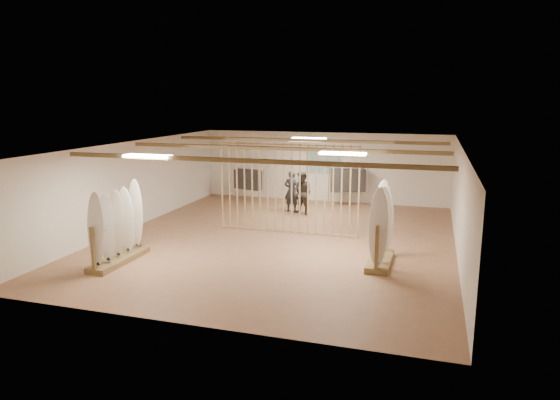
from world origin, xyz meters
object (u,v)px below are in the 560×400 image
(clothing_rack_b, at_px, (348,180))
(shopper_a, at_px, (292,188))
(rack_left, at_px, (118,237))
(rack_right, at_px, (381,238))
(shopper_b, at_px, (302,190))
(clothing_rack_a, at_px, (248,180))

(clothing_rack_b, xyz_separation_m, shopper_a, (-1.82, -1.66, -0.12))
(rack_left, xyz_separation_m, shopper_a, (2.64, 6.98, 0.21))
(shopper_a, bearing_deg, clothing_rack_b, -137.07)
(rack_right, relative_size, shopper_a, 1.16)
(rack_right, xyz_separation_m, shopper_b, (-3.30, 4.83, 0.20))
(clothing_rack_b, bearing_deg, shopper_a, -160.77)
(rack_left, distance_m, rack_right, 6.68)
(rack_right, height_order, clothing_rack_a, rack_right)
(shopper_a, relative_size, shopper_b, 0.99)
(rack_left, height_order, rack_right, rack_right)
(rack_left, bearing_deg, rack_right, 16.00)
(rack_right, height_order, shopper_a, rack_right)
(rack_left, bearing_deg, clothing_rack_b, 62.87)
(rack_left, xyz_separation_m, clothing_rack_b, (4.45, 8.64, 0.33))
(rack_right, bearing_deg, clothing_rack_a, 133.56)
(rack_right, bearing_deg, clothing_rack_b, 106.78)
(rack_left, relative_size, clothing_rack_b, 1.34)
(shopper_a, height_order, shopper_b, shopper_b)
(rack_right, relative_size, shopper_b, 1.14)
(shopper_b, bearing_deg, clothing_rack_b, 82.31)
(clothing_rack_b, bearing_deg, shopper_b, -146.93)
(rack_left, relative_size, shopper_a, 1.18)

